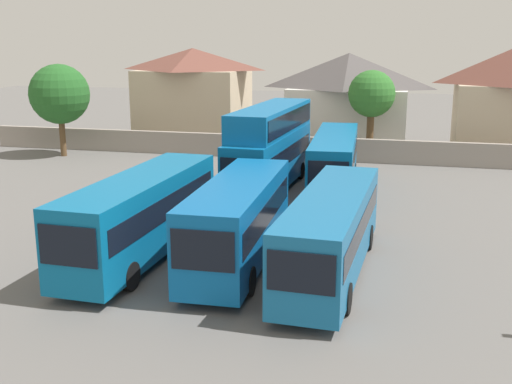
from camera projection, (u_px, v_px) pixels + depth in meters
The scene contains 12 objects.
ground at pixel (308, 175), 42.98m from camera, with size 140.00×140.00×0.00m, color #605E5B.
depot_boundary_wall at pixel (319, 149), 47.99m from camera, with size 56.00×0.50×1.80m, color gray.
bus_1 at pixel (142, 212), 26.36m from camera, with size 2.88×11.36×3.53m.
bus_2 at pixel (238, 218), 25.55m from camera, with size 2.84×10.30×3.50m.
bus_3 at pixel (331, 229), 24.43m from camera, with size 2.93×11.47×3.28m.
bus_4 at pixel (270, 143), 38.30m from camera, with size 3.17×11.83×5.15m.
bus_5 at pixel (335, 160), 37.87m from camera, with size 3.09×11.77×3.51m.
house_terrace_left at pixel (193, 94), 57.12m from camera, with size 9.68×7.99×8.34m.
house_terrace_centre at pixel (348, 99), 53.98m from camera, with size 10.59×6.37×7.99m.
house_terrace_right at pixel (509, 101), 50.05m from camera, with size 8.64×6.85×8.44m.
tree_left_of_lot at pixel (59, 94), 48.87m from camera, with size 4.69×4.69×7.28m.
tree_behind_wall at pixel (372, 95), 48.55m from camera, with size 3.66×3.66×6.82m.
Camera 1 is at (6.53, -23.66, 9.13)m, focal length 43.69 mm.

